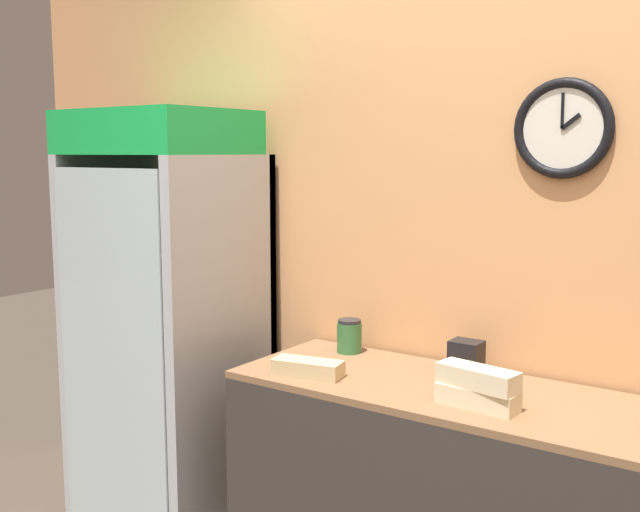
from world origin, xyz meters
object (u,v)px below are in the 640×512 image
at_px(beverage_cooler, 175,308).
at_px(sandwich_stack_bottom, 477,397).
at_px(sandwich_stack_middle, 478,377).
at_px(napkin_dispenser, 466,357).
at_px(sandwich_flat_left, 308,368).
at_px(condiment_jar, 349,336).

height_order(beverage_cooler, sandwich_stack_bottom, beverage_cooler).
relative_size(sandwich_stack_middle, napkin_dispenser, 2.23).
distance_m(sandwich_stack_bottom, sandwich_flat_left, 0.63).
height_order(sandwich_stack_bottom, sandwich_flat_left, sandwich_stack_bottom).
relative_size(sandwich_stack_bottom, napkin_dispenser, 2.19).
bearing_deg(sandwich_stack_middle, napkin_dispenser, 119.33).
xyz_separation_m(condiment_jar, napkin_dispenser, (0.50, -0.01, -0.00)).
relative_size(beverage_cooler, sandwich_stack_bottom, 7.00).
distance_m(beverage_cooler, sandwich_flat_left, 0.86).
bearing_deg(napkin_dispenser, sandwich_stack_bottom, -60.67).
xyz_separation_m(beverage_cooler, napkin_dispenser, (1.29, 0.17, -0.05)).
distance_m(sandwich_flat_left, condiment_jar, 0.36).
relative_size(sandwich_stack_bottom, sandwich_flat_left, 1.00).
relative_size(beverage_cooler, sandwich_flat_left, 6.99).
relative_size(condiment_jar, napkin_dispenser, 1.10).
bearing_deg(sandwich_flat_left, sandwich_stack_bottom, 2.91).
xyz_separation_m(sandwich_stack_bottom, sandwich_stack_middle, (0.00, 0.00, 0.06)).
height_order(sandwich_stack_middle, sandwich_flat_left, sandwich_stack_middle).
height_order(condiment_jar, napkin_dispenser, condiment_jar).
xyz_separation_m(beverage_cooler, sandwich_stack_bottom, (1.47, -0.15, -0.08)).
bearing_deg(sandwich_stack_bottom, beverage_cooler, 174.35).
height_order(sandwich_flat_left, napkin_dispenser, napkin_dispenser).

